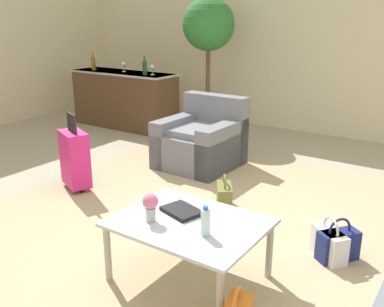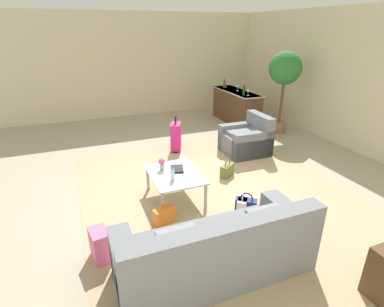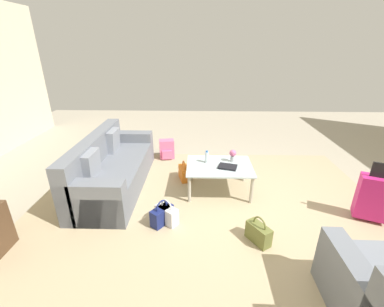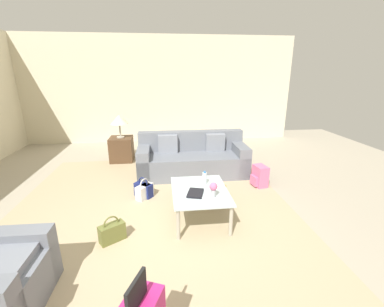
{
  "view_description": "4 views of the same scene",
  "coord_description": "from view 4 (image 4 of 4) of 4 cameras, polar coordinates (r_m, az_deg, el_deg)",
  "views": [
    {
      "loc": [
        1.94,
        -2.71,
        1.82
      ],
      "look_at": [
        0.17,
        -0.12,
        0.81
      ],
      "focal_mm": 40.0,
      "sensor_mm": 36.0,
      "label": 1
    },
    {
      "loc": [
        4.53,
        -1.84,
        2.64
      ],
      "look_at": [
        0.25,
        -0.14,
        0.7
      ],
      "focal_mm": 28.0,
      "sensor_mm": 36.0,
      "label": 2
    },
    {
      "loc": [
        0.73,
        3.17,
        2.22
      ],
      "look_at": [
        0.83,
        -0.24,
        0.77
      ],
      "focal_mm": 24.0,
      "sensor_mm": 36.0,
      "label": 3
    },
    {
      "loc": [
        -2.9,
        -0.0,
        2.07
      ],
      "look_at": [
        0.34,
        -0.38,
        1.03
      ],
      "focal_mm": 24.0,
      "sensor_mm": 36.0,
      "label": 4
    }
  ],
  "objects": [
    {
      "name": "water_bottle",
      "position": [
        3.86,
        2.75,
        -5.49
      ],
      "size": [
        0.06,
        0.06,
        0.2
      ],
      "color": "silver",
      "rests_on": "coffee_table"
    },
    {
      "name": "ground_plane",
      "position": [
        3.56,
        -5.78,
        -17.98
      ],
      "size": [
        12.0,
        12.0,
        0.0
      ],
      "primitive_type": "plane",
      "color": "#A89E89"
    },
    {
      "name": "wall_right",
      "position": [
        7.98,
        -6.9,
        13.8
      ],
      "size": [
        0.12,
        8.0,
        3.1
      ],
      "primitive_type": "cube",
      "color": "beige",
      "rests_on": "ground"
    },
    {
      "name": "couch",
      "position": [
        5.42,
        -0.01,
        -1.34
      ],
      "size": [
        0.87,
        2.23,
        0.87
      ],
      "color": "slate",
      "rests_on": "ground"
    },
    {
      "name": "coffee_table_book",
      "position": [
        3.58,
        0.7,
        -8.79
      ],
      "size": [
        0.32,
        0.27,
        0.03
      ],
      "primitive_type": "cube",
      "rotation": [
        0.0,
        0.0,
        -0.29
      ],
      "color": "black",
      "rests_on": "coffee_table"
    },
    {
      "name": "coffee_table",
      "position": [
        3.73,
        1.69,
        -8.86
      ],
      "size": [
        1.03,
        0.79,
        0.46
      ],
      "color": "silver",
      "rests_on": "ground"
    },
    {
      "name": "flower_vase",
      "position": [
        3.48,
        4.71,
        -7.7
      ],
      "size": [
        0.11,
        0.11,
        0.21
      ],
      "color": "#B2B7BC",
      "rests_on": "coffee_table"
    },
    {
      "name": "handbag_orange",
      "position": [
        4.43,
        5.27,
        -8.42
      ],
      "size": [
        0.22,
        0.35,
        0.36
      ],
      "color": "orange",
      "rests_on": "ground"
    },
    {
      "name": "area_rug",
      "position": [
        4.07,
        -8.85,
        -13.1
      ],
      "size": [
        5.2,
        4.4,
        0.01
      ],
      "primitive_type": "cube",
      "color": "tan",
      "rests_on": "ground"
    },
    {
      "name": "handbag_olive",
      "position": [
        3.56,
        -17.4,
        -16.37
      ],
      "size": [
        0.29,
        0.34,
        0.36
      ],
      "color": "olive",
      "rests_on": "ground"
    },
    {
      "name": "table_lamp",
      "position": [
        6.27,
        -15.92,
        7.19
      ],
      "size": [
        0.42,
        0.42,
        0.54
      ],
      "color": "#ADA899",
      "rests_on": "side_table"
    },
    {
      "name": "backpack_pink",
      "position": [
        5.02,
        14.75,
        -4.93
      ],
      "size": [
        0.33,
        0.29,
        0.4
      ],
      "color": "pink",
      "rests_on": "ground"
    },
    {
      "name": "handbag_navy",
      "position": [
        4.56,
        -10.78,
        -7.88
      ],
      "size": [
        0.31,
        0.34,
        0.36
      ],
      "color": "navy",
      "rests_on": "ground"
    },
    {
      "name": "handbag_white",
      "position": [
        4.5,
        -10.54,
        -8.21
      ],
      "size": [
        0.34,
        0.31,
        0.36
      ],
      "color": "white",
      "rests_on": "ground"
    },
    {
      "name": "side_table",
      "position": [
        6.43,
        -15.39,
        0.94
      ],
      "size": [
        0.53,
        0.53,
        0.58
      ],
      "primitive_type": "cube",
      "color": "#513823",
      "rests_on": "ground"
    }
  ]
}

